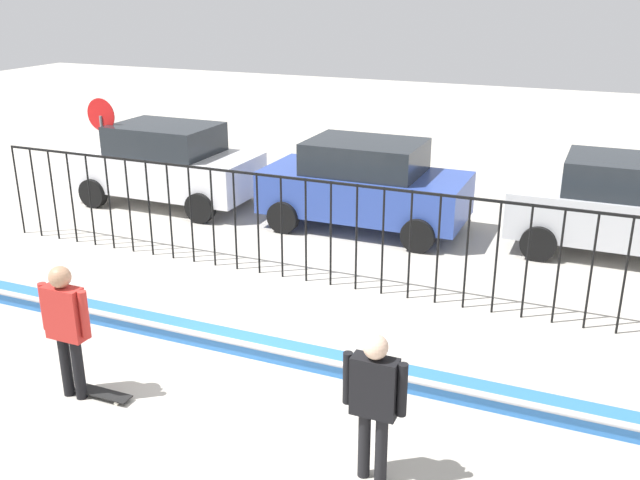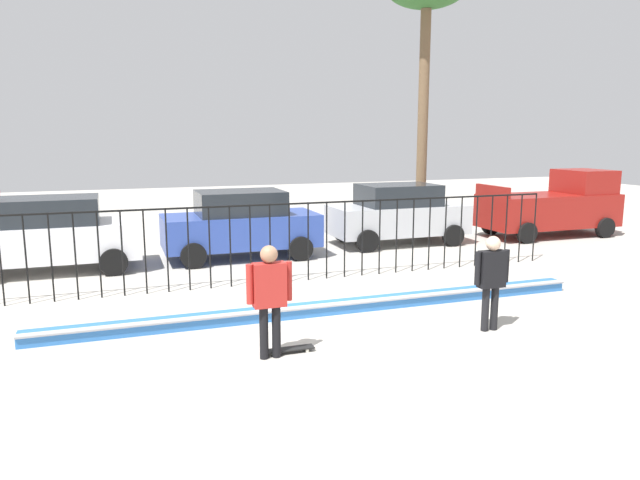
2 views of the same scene
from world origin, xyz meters
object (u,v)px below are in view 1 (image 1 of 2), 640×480
at_px(skateboard, 103,393).
at_px(parked_car_white, 167,164).
at_px(parked_car_blue, 365,184).
at_px(parked_car_silver, 627,207).
at_px(camera_operator, 374,395).
at_px(stop_sign, 103,136).
at_px(skateboarder, 66,320).

xyz_separation_m(skateboard, parked_car_white, (-4.06, 7.45, 0.91)).
bearing_deg(parked_car_blue, parked_car_silver, 3.52).
distance_m(skateboard, parked_car_blue, 7.67).
xyz_separation_m(skateboard, camera_operator, (3.68, -0.12, 0.97)).
distance_m(parked_car_white, stop_sign, 1.58).
xyz_separation_m(parked_car_white, stop_sign, (-1.34, -0.55, 0.64)).
height_order(skateboarder, skateboard, skateboarder).
relative_size(parked_car_white, parked_car_blue, 1.00).
bearing_deg(parked_car_silver, skateboard, -125.31).
bearing_deg(parked_car_blue, parked_car_white, 179.87).
xyz_separation_m(skateboarder, camera_operator, (4.02, -0.02, -0.05)).
height_order(parked_car_white, stop_sign, stop_sign).
distance_m(parked_car_blue, parked_car_silver, 5.16).
height_order(skateboarder, stop_sign, stop_sign).
distance_m(skateboarder, stop_sign, 8.65).
bearing_deg(stop_sign, camera_operator, -37.75).
relative_size(skateboarder, parked_car_blue, 0.42).
height_order(skateboarder, parked_car_blue, parked_car_blue).
bearing_deg(stop_sign, parked_car_silver, 5.69).
xyz_separation_m(skateboarder, parked_car_white, (-3.71, 7.55, -0.10)).
distance_m(camera_operator, parked_car_blue, 8.21).
height_order(parked_car_blue, stop_sign, stop_sign).
distance_m(skateboard, parked_car_white, 8.53).
distance_m(skateboard, camera_operator, 3.80).
relative_size(skateboarder, stop_sign, 0.72).
bearing_deg(parked_car_silver, parked_car_blue, -173.58).
xyz_separation_m(skateboard, stop_sign, (-5.40, 6.90, 1.56)).
xyz_separation_m(camera_operator, stop_sign, (-9.07, 7.03, 0.59)).
bearing_deg(parked_car_blue, skateboard, -97.81).
bearing_deg(parked_car_blue, camera_operator, -71.27).
xyz_separation_m(skateboard, parked_car_silver, (5.97, 8.03, 0.91)).
height_order(camera_operator, parked_car_white, parked_car_white).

